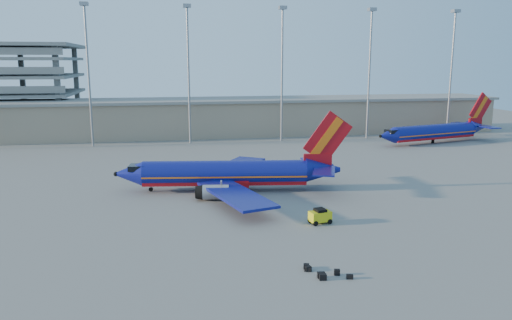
# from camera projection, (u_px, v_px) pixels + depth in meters

# --- Properties ---
(ground) EXTENTS (220.00, 220.00, 0.00)m
(ground) POSITION_uv_depth(u_px,v_px,m) (250.00, 200.00, 63.25)
(ground) COLOR slate
(ground) RESTS_ON ground
(terminal_building) EXTENTS (122.00, 16.00, 8.50)m
(terminal_building) POSITION_uv_depth(u_px,v_px,m) (250.00, 116.00, 120.12)
(terminal_building) COLOR gray
(terminal_building) RESTS_ON ground
(light_mast_row) EXTENTS (101.60, 1.60, 28.65)m
(light_mast_row) POSITION_uv_depth(u_px,v_px,m) (236.00, 60.00, 105.06)
(light_mast_row) COLOR gray
(light_mast_row) RESTS_ON ground
(aircraft_main) EXTENTS (31.89, 30.49, 10.83)m
(aircraft_main) POSITION_uv_depth(u_px,v_px,m) (231.00, 174.00, 67.37)
(aircraft_main) COLOR navy
(aircraft_main) RESTS_ON ground
(aircraft_second) EXTENTS (30.45, 14.41, 10.51)m
(aircraft_second) POSITION_uv_depth(u_px,v_px,m) (436.00, 132.00, 106.77)
(aircraft_second) COLOR navy
(aircraft_second) RESTS_ON ground
(baggage_tug) EXTENTS (2.54, 1.83, 1.66)m
(baggage_tug) POSITION_uv_depth(u_px,v_px,m) (320.00, 216.00, 53.95)
(baggage_tug) COLOR #D0CB12
(baggage_tug) RESTS_ON ground
(luggage_pile) EXTENTS (3.54, 3.08, 0.50)m
(luggage_pile) POSITION_uv_depth(u_px,v_px,m) (320.00, 272.00, 41.09)
(luggage_pile) COLOR black
(luggage_pile) RESTS_ON ground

